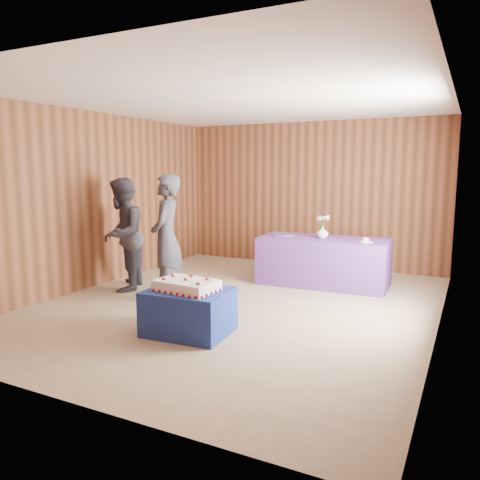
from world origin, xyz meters
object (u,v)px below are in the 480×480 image
Objects in this scene: sheet_cake at (187,285)px; vase at (323,232)px; guest_right at (122,234)px; serving_table at (324,261)px; cake_table at (189,312)px; guest_left at (166,238)px.

sheet_cake is 2.97m from vase.
vase reaches higher than sheet_cake.
guest_right is at bearing 152.10° from sheet_cake.
guest_right reaches higher than vase.
sheet_cake is 2.31m from guest_right.
vase is at bearing -139.69° from serving_table.
guest_left is (-1.01, 1.01, 0.63)m from cake_table.
vase is 3.09m from guest_right.
serving_table is 1.13× the size of guest_left.
sheet_cake is 1.48m from guest_left.
serving_table is (0.69, 2.87, 0.12)m from cake_table.
cake_table is 0.45× the size of serving_table.
sheet_cake is (-0.69, -2.90, 0.18)m from serving_table.
cake_table is 0.51× the size of guest_left.
cake_table is at bearing -106.02° from serving_table.
guest_left is (-1.67, -1.84, 0.04)m from vase.
vase is at bearing 97.52° from guest_right.
cake_table is 1.26× the size of sheet_cake.
guest_right is at bearing 144.59° from cake_table.
cake_table is 0.53× the size of guest_right.
cake_table is at bearing 33.57° from guest_right.
serving_table is at bearing 80.92° from sheet_cake.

